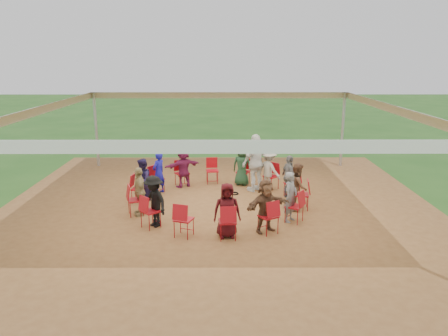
{
  "coord_description": "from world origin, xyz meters",
  "views": [
    {
      "loc": [
        0.13,
        -12.51,
        4.39
      ],
      "look_at": [
        0.17,
        0.3,
        1.11
      ],
      "focal_mm": 35.0,
      "sensor_mm": 36.0,
      "label": 1
    }
  ],
  "objects_px": {
    "person_seated_2": "(269,170)",
    "chair_9": "(151,211)",
    "chair_0": "(302,195)",
    "chair_1": "(292,184)",
    "person_seated_7": "(140,191)",
    "chair_5": "(182,173)",
    "person_seated_11": "(291,197)",
    "chair_3": "(243,172)",
    "person_seated_5": "(159,173)",
    "chair_7": "(139,189)",
    "chair_12": "(268,217)",
    "person_seated_8": "(154,201)",
    "person_seated_1": "(289,177)",
    "chair_2": "(271,176)",
    "person_seated_0": "(298,186)",
    "person_seated_4": "(183,167)",
    "chair_6": "(156,180)",
    "chair_4": "(212,171)",
    "chair_13": "(294,206)",
    "chair_11": "(227,222)",
    "person_seated_9": "(227,210)",
    "chair_10": "(184,220)",
    "person_seated_6": "(142,181)",
    "person_seated_10": "(266,206)",
    "chair_8": "(136,200)",
    "person_seated_3": "(242,166)",
    "cable_coil": "(234,193)",
    "laptop": "(292,188)"
  },
  "relations": [
    {
      "from": "chair_8",
      "to": "person_seated_8",
      "type": "distance_m",
      "value": 1.1
    },
    {
      "from": "chair_0",
      "to": "chair_1",
      "type": "distance_m",
      "value": 1.1
    },
    {
      "from": "chair_8",
      "to": "person_seated_5",
      "type": "height_order",
      "value": "person_seated_5"
    },
    {
      "from": "chair_2",
      "to": "person_seated_9",
      "type": "height_order",
      "value": "person_seated_9"
    },
    {
      "from": "chair_3",
      "to": "chair_11",
      "type": "distance_m",
      "value": 4.8
    },
    {
      "from": "person_seated_8",
      "to": "person_seated_11",
      "type": "bearing_deg",
      "value": 51.43
    },
    {
      "from": "chair_1",
      "to": "person_seated_10",
      "type": "distance_m",
      "value": 3.01
    },
    {
      "from": "chair_6",
      "to": "person_seated_11",
      "type": "distance_m",
      "value": 4.81
    },
    {
      "from": "chair_6",
      "to": "chair_8",
      "type": "distance_m",
      "value": 2.14
    },
    {
      "from": "chair_9",
      "to": "laptop",
      "type": "relative_size",
      "value": 2.68
    },
    {
      "from": "chair_13",
      "to": "person_seated_8",
      "type": "distance_m",
      "value": 3.77
    },
    {
      "from": "person_seated_2",
      "to": "person_seated_5",
      "type": "relative_size",
      "value": 1.0
    },
    {
      "from": "chair_4",
      "to": "chair_13",
      "type": "distance_m",
      "value": 4.44
    },
    {
      "from": "chair_9",
      "to": "cable_coil",
      "type": "bearing_deg",
      "value": 97.6
    },
    {
      "from": "chair_11",
      "to": "chair_6",
      "type": "bearing_deg",
      "value": 115.71
    },
    {
      "from": "person_seated_2",
      "to": "chair_9",
      "type": "bearing_deg",
      "value": 90.0
    },
    {
      "from": "person_seated_9",
      "to": "person_seated_5",
      "type": "bearing_deg",
      "value": 115.71
    },
    {
      "from": "chair_4",
      "to": "chair_8",
      "type": "distance_m",
      "value": 3.85
    },
    {
      "from": "chair_11",
      "to": "chair_13",
      "type": "height_order",
      "value": "same"
    },
    {
      "from": "person_seated_4",
      "to": "cable_coil",
      "type": "xyz_separation_m",
      "value": [
        1.72,
        -0.84,
        -0.68
      ]
    },
    {
      "from": "person_seated_1",
      "to": "person_seated_3",
      "type": "xyz_separation_m",
      "value": [
        -1.42,
        1.46,
        0.0
      ]
    },
    {
      "from": "chair_12",
      "to": "person_seated_1",
      "type": "bearing_deg",
      "value": 40.36
    },
    {
      "from": "chair_1",
      "to": "laptop",
      "type": "distance_m",
      "value": 1.09
    },
    {
      "from": "chair_2",
      "to": "chair_12",
      "type": "relative_size",
      "value": 1.0
    },
    {
      "from": "laptop",
      "to": "chair_13",
      "type": "bearing_deg",
      "value": -177.84
    },
    {
      "from": "chair_8",
      "to": "laptop",
      "type": "distance_m",
      "value": 4.53
    },
    {
      "from": "chair_1",
      "to": "person_seated_2",
      "type": "xyz_separation_m",
      "value": [
        -0.66,
        0.85,
        0.25
      ]
    },
    {
      "from": "person_seated_5",
      "to": "person_seated_8",
      "type": "distance_m",
      "value": 2.92
    },
    {
      "from": "chair_4",
      "to": "person_seated_4",
      "type": "relative_size",
      "value": 0.65
    },
    {
      "from": "chair_10",
      "to": "person_seated_6",
      "type": "xyz_separation_m",
      "value": [
        -1.48,
        2.61,
        0.25
      ]
    },
    {
      "from": "chair_13",
      "to": "person_seated_3",
      "type": "height_order",
      "value": "person_seated_3"
    },
    {
      "from": "chair_8",
      "to": "chair_9",
      "type": "height_order",
      "value": "same"
    },
    {
      "from": "chair_4",
      "to": "person_seated_10",
      "type": "bearing_deg",
      "value": 102.53
    },
    {
      "from": "chair_10",
      "to": "chair_1",
      "type": "bearing_deg",
      "value": 64.29
    },
    {
      "from": "person_seated_5",
      "to": "person_seated_10",
      "type": "bearing_deg",
      "value": 77.14
    },
    {
      "from": "chair_0",
      "to": "chair_9",
      "type": "distance_m",
      "value": 4.44
    },
    {
      "from": "chair_7",
      "to": "person_seated_9",
      "type": "distance_m",
      "value": 3.77
    },
    {
      "from": "chair_0",
      "to": "cable_coil",
      "type": "xyz_separation_m",
      "value": [
        -1.95,
        1.47,
        -0.43
      ]
    },
    {
      "from": "chair_0",
      "to": "chair_11",
      "type": "height_order",
      "value": "same"
    },
    {
      "from": "person_seated_7",
      "to": "chair_5",
      "type": "bearing_deg",
      "value": 143.22
    },
    {
      "from": "chair_3",
      "to": "person_seated_5",
      "type": "xyz_separation_m",
      "value": [
        -2.81,
        -1.04,
        0.25
      ]
    },
    {
      "from": "chair_9",
      "to": "person_seated_10",
      "type": "xyz_separation_m",
      "value": [
        2.98,
        -0.28,
        0.25
      ]
    },
    {
      "from": "chair_4",
      "to": "person_seated_2",
      "type": "distance_m",
      "value": 2.1
    },
    {
      "from": "chair_0",
      "to": "person_seated_7",
      "type": "relative_size",
      "value": 0.65
    },
    {
      "from": "chair_7",
      "to": "chair_12",
      "type": "relative_size",
      "value": 1.0
    },
    {
      "from": "person_seated_0",
      "to": "person_seated_4",
      "type": "relative_size",
      "value": 1.0
    },
    {
      "from": "person_seated_4",
      "to": "chair_4",
      "type": "bearing_deg",
      "value": 173.39
    },
    {
      "from": "person_seated_2",
      "to": "person_seated_11",
      "type": "relative_size",
      "value": 1.0
    },
    {
      "from": "person_seated_3",
      "to": "person_seated_8",
      "type": "distance_m",
      "value": 4.57
    },
    {
      "from": "person_seated_8",
      "to": "person_seated_11",
      "type": "relative_size",
      "value": 1.0
    }
  ]
}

